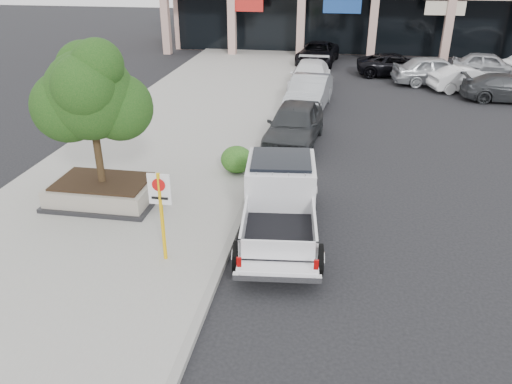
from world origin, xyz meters
The scene contains 17 objects.
ground centered at (0.00, 0.00, 0.00)m, with size 120.00×120.00×0.00m, color black.
sidewalk centered at (-5.50, 6.00, 0.07)m, with size 8.00×52.00×0.15m, color gray.
curb centered at (-1.55, 6.00, 0.07)m, with size 0.20×52.00×0.15m, color gray.
planter centered at (-5.81, 2.71, 0.48)m, with size 3.20×2.20×0.68m.
planter_tree centered at (-5.67, 2.86, 3.41)m, with size 2.90×2.55×4.00m.
no_parking_sign centered at (-2.95, -0.02, 1.63)m, with size 0.55×0.09×2.30m.
hedge centered at (-2.27, 5.53, 0.62)m, with size 1.10×0.99×0.94m, color #164A15.
pickup_truck centered at (-0.35, 1.93, 0.90)m, with size 2.13×5.75×1.81m, color white, non-canonical shape.
curb_car_a centered at (-0.65, 9.02, 0.83)m, with size 1.96×4.87×1.66m, color #292B2E.
curb_car_b centered at (-0.43, 14.06, 0.81)m, with size 1.71×4.91×1.62m, color #A4A7AC.
curb_car_c centered at (-0.64, 17.92, 0.76)m, with size 2.13×5.23×1.52m, color white.
curb_car_d centered at (-0.63, 25.11, 0.73)m, with size 2.42×5.24×1.46m, color black.
lot_car_a centered at (6.42, 20.28, 0.83)m, with size 1.95×4.86×1.65m, color #AEB1B6.
lot_car_b centered at (7.93, 19.01, 0.67)m, with size 1.43×4.09×1.35m, color silver.
lot_car_c centered at (9.61, 17.24, 0.68)m, with size 1.90×4.68×1.36m, color #2C2E31.
lot_car_d centered at (4.40, 22.28, 0.67)m, with size 2.22×4.82×1.34m, color black.
lot_car_e centered at (9.93, 22.95, 0.74)m, with size 1.75×4.35×1.48m, color #9EA1A6.
Camera 1 is at (0.99, -9.92, 7.02)m, focal length 35.00 mm.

